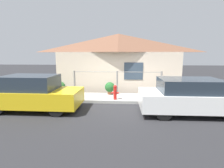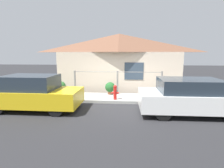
{
  "view_description": "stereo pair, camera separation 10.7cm",
  "coord_description": "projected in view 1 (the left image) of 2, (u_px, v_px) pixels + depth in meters",
  "views": [
    {
      "loc": [
        0.41,
        -8.0,
        2.33
      ],
      "look_at": [
        -0.19,
        0.3,
        0.9
      ],
      "focal_mm": 28.0,
      "sensor_mm": 36.0,
      "label": 1
    },
    {
      "loc": [
        0.52,
        -7.99,
        2.33
      ],
      "look_at": [
        -0.19,
        0.3,
        0.9
      ],
      "focal_mm": 28.0,
      "sensor_mm": 36.0,
      "label": 2
    }
  ],
  "objects": [
    {
      "name": "fence",
      "position": [
        117.0,
        81.0,
        9.65
      ],
      "size": [
        4.9,
        0.1,
        1.27
      ],
      "color": "gray",
      "rests_on": "sidewalk"
    },
    {
      "name": "sidewalk",
      "position": [
        116.0,
        98.0,
        9.1
      ],
      "size": [
        24.0,
        1.68,
        0.14
      ],
      "color": "#9E9E99",
      "rests_on": "ground_plane"
    },
    {
      "name": "house",
      "position": [
        118.0,
        46.0,
        11.0
      ],
      "size": [
        7.83,
        2.23,
        3.6
      ],
      "color": "beige",
      "rests_on": "ground_plane"
    },
    {
      "name": "car_right",
      "position": [
        192.0,
        96.0,
        6.82
      ],
      "size": [
        4.15,
        1.84,
        1.39
      ],
      "rotation": [
        0.0,
        0.0,
        0.01
      ],
      "color": "white",
      "rests_on": "ground_plane"
    },
    {
      "name": "fire_hydrant",
      "position": [
        115.0,
        92.0,
        8.47
      ],
      "size": [
        0.37,
        0.16,
        0.71
      ],
      "color": "red",
      "rests_on": "sidewalk"
    },
    {
      "name": "car_left",
      "position": [
        34.0,
        93.0,
        7.28
      ],
      "size": [
        3.82,
        1.68,
        1.47
      ],
      "rotation": [
        0.0,
        0.0,
        0.0
      ],
      "color": "gold",
      "rests_on": "ground_plane"
    },
    {
      "name": "potted_plant_by_fence",
      "position": [
        60.0,
        87.0,
        9.82
      ],
      "size": [
        0.59,
        0.59,
        0.68
      ],
      "color": "slate",
      "rests_on": "sidewalk"
    },
    {
      "name": "ground_plane",
      "position": [
        116.0,
        104.0,
        8.29
      ],
      "size": [
        60.0,
        60.0,
        0.0
      ],
      "primitive_type": "plane",
      "color": "#262628"
    },
    {
      "name": "potted_plant_near_hydrant",
      "position": [
        110.0,
        87.0,
        9.56
      ],
      "size": [
        0.55,
        0.55,
        0.68
      ],
      "color": "#9E5638",
      "rests_on": "sidewalk"
    }
  ]
}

